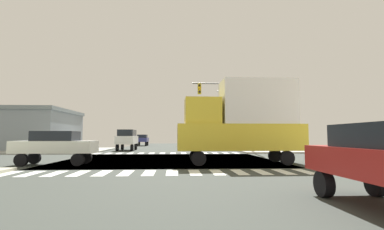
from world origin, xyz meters
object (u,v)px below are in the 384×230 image
object	(u,v)px
street_lamp	(227,113)
sedan_outer_3	(56,145)
suv_farside_1	(127,138)
bank_building	(7,130)
box_truck_leading_2	(243,120)
sedan_nearside_1	(142,139)
traffic_signal_mast	(230,99)

from	to	relation	value
street_lamp	sedan_outer_3	bearing A→B (deg)	-120.26
suv_farside_1	sedan_outer_3	distance (m)	16.65
bank_building	box_truck_leading_2	bearing A→B (deg)	-38.18
street_lamp	sedan_outer_3	xyz separation A→B (m)	(-14.17, -24.29, -3.81)
sedan_nearside_1	box_truck_leading_2	world-z (taller)	box_truck_leading_2
street_lamp	sedan_nearside_1	bearing A→B (deg)	146.97
sedan_nearside_1	box_truck_leading_2	distance (m)	34.02
traffic_signal_mast	box_truck_leading_2	bearing A→B (deg)	-97.13
bank_building	suv_farside_1	distance (m)	14.50
street_lamp	box_truck_leading_2	bearing A→B (deg)	-98.30
sedan_nearside_1	box_truck_leading_2	size ratio (longest dim) A/B	0.60
bank_building	suv_farside_1	xyz separation A→B (m)	(14.32, -2.01, -0.99)
traffic_signal_mast	street_lamp	bearing A→B (deg)	80.77
sedan_nearside_1	street_lamp	bearing A→B (deg)	146.97
bank_building	box_truck_leading_2	distance (m)	30.11
sedan_outer_3	sedan_nearside_1	bearing A→B (deg)	-2.24
sedan_nearside_1	traffic_signal_mast	bearing A→B (deg)	116.03
sedan_outer_3	box_truck_leading_2	bearing A→B (deg)	-90.00
street_lamp	sedan_nearside_1	xyz separation A→B (m)	(-12.89, 8.38, -3.81)
traffic_signal_mast	street_lamp	size ratio (longest dim) A/B	0.86
sedan_nearside_1	sedan_outer_3	size ratio (longest dim) A/B	1.00
sedan_nearside_1	bank_building	bearing A→B (deg)	44.48
traffic_signal_mast	bank_building	size ratio (longest dim) A/B	0.44
street_lamp	traffic_signal_mast	bearing A→B (deg)	-99.23
sedan_nearside_1	sedan_outer_3	bearing A→B (deg)	87.76
suv_farside_1	sedan_outer_3	xyz separation A→B (m)	(-1.28, -16.60, -0.28)
bank_building	box_truck_leading_2	size ratio (longest dim) A/B	2.22
sedan_nearside_1	suv_farside_1	world-z (taller)	suv_farside_1
traffic_signal_mast	bank_building	bearing A→B (deg)	162.60
bank_building	sedan_outer_3	xyz separation A→B (m)	(13.04, -18.61, -1.27)
bank_building	sedan_nearside_1	size ratio (longest dim) A/B	3.72
street_lamp	box_truck_leading_2	distance (m)	24.66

